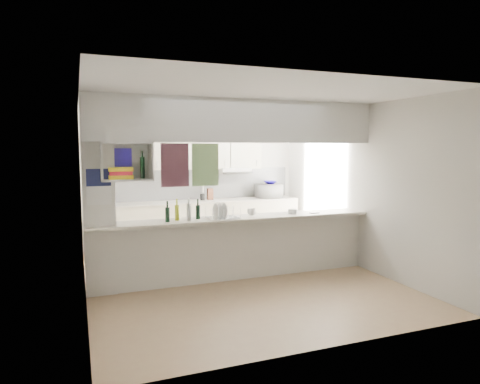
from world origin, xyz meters
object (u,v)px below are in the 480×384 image
microwave (269,191)px  dish_rack (223,212)px  wine_bottles (183,212)px  bowl (270,182)px

microwave → dish_rack: 2.75m
microwave → wine_bottles: wine_bottles is taller
wine_bottles → dish_rack: bearing=-2.3°
bowl → dish_rack: size_ratio=0.54×
microwave → wine_bottles: 3.12m
bowl → dish_rack: 2.80m
microwave → bowl: size_ratio=2.07×
microwave → bowl: 0.18m
wine_bottles → microwave: bearing=42.9°
dish_rack → wine_bottles: size_ratio=0.87×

